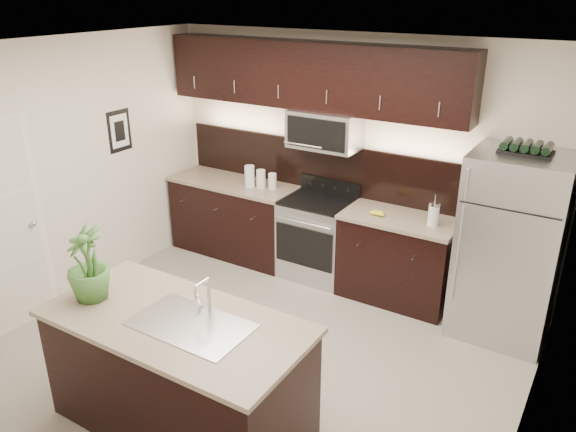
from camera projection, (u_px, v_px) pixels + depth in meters
The scene contains 12 objects.
ground at pixel (251, 357), 5.11m from camera, with size 4.50×4.50×0.00m, color gray.
room_walls at pixel (232, 180), 4.48m from camera, with size 4.52×4.02×2.71m.
counter_run at pixel (302, 234), 6.48m from camera, with size 3.51×0.65×0.94m.
upper_fixtures at pixel (313, 86), 5.94m from camera, with size 3.49×0.40×1.66m.
island at pixel (180, 373), 4.17m from camera, with size 1.96×0.96×0.94m.
sink_faucet at pixel (192, 322), 3.92m from camera, with size 0.84×0.50×0.28m.
refrigerator at pixel (510, 247), 5.18m from camera, with size 0.86×0.78×1.79m, color #B2B2B7.
wine_rack at pixel (526, 148), 4.82m from camera, with size 0.44×0.27×0.10m.
plant at pixel (88, 264), 4.14m from camera, with size 0.33×0.33×0.58m, color #376528.
canisters at pixel (258, 178), 6.53m from camera, with size 0.37×0.19×0.25m.
french_press at pixel (433, 214), 5.48m from camera, with size 0.11×0.11×0.32m.
bananas at pixel (374, 212), 5.79m from camera, with size 0.16×0.12×0.05m, color gold.
Camera 1 is at (2.50, -3.42, 3.14)m, focal length 35.00 mm.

